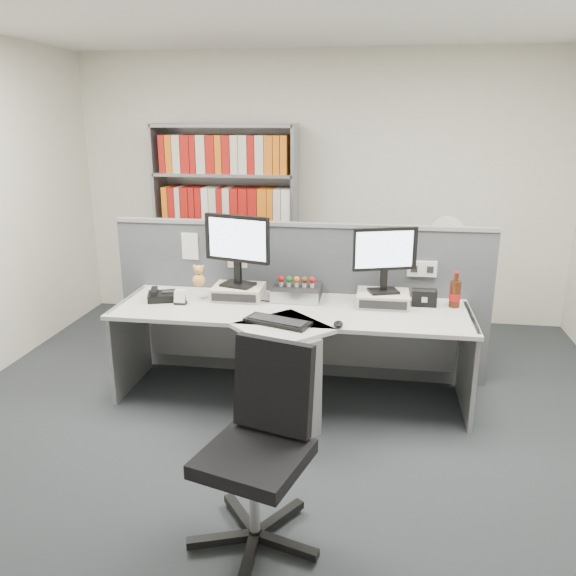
% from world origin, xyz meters
% --- Properties ---
extents(ground, '(5.50, 5.50, 0.00)m').
position_xyz_m(ground, '(0.00, 0.00, 0.00)').
color(ground, '#32373B').
rests_on(ground, ground).
extents(room_shell, '(5.04, 5.54, 2.72)m').
position_xyz_m(room_shell, '(0.00, 0.00, 1.79)').
color(room_shell, silver).
rests_on(room_shell, ground).
extents(partition, '(3.00, 0.08, 1.27)m').
position_xyz_m(partition, '(0.00, 1.25, 0.65)').
color(partition, '#4F5259').
rests_on(partition, ground).
extents(desk, '(2.60, 1.20, 0.72)m').
position_xyz_m(desk, '(0.00, 0.60, 0.46)').
color(desk, beige).
rests_on(desk, ground).
extents(monitor_riser_left, '(0.38, 0.31, 0.10)m').
position_xyz_m(monitor_riser_left, '(-0.44, 0.98, 0.77)').
color(monitor_riser_left, beige).
rests_on(monitor_riser_left, desk).
extents(monitor_riser_right, '(0.38, 0.31, 0.10)m').
position_xyz_m(monitor_riser_right, '(0.66, 0.98, 0.77)').
color(monitor_riser_right, beige).
rests_on(monitor_riser_right, desk).
extents(monitor_left, '(0.52, 0.23, 0.55)m').
position_xyz_m(monitor_left, '(-0.44, 0.98, 1.15)').
color(monitor_left, black).
rests_on(monitor_left, monitor_riser_left).
extents(monitor_right, '(0.46, 0.21, 0.48)m').
position_xyz_m(monitor_right, '(0.66, 0.98, 1.11)').
color(monitor_right, black).
rests_on(monitor_right, monitor_riser_right).
extents(desktop_pc, '(0.37, 0.33, 0.10)m').
position_xyz_m(desktop_pc, '(0.01, 1.05, 0.77)').
color(desktop_pc, black).
rests_on(desktop_pc, desk).
extents(figurines, '(0.29, 0.05, 0.09)m').
position_xyz_m(figurines, '(0.01, 1.03, 0.87)').
color(figurines, beige).
rests_on(figurines, desktop_pc).
extents(keyboard, '(0.48, 0.31, 0.03)m').
position_xyz_m(keyboard, '(-0.04, 0.47, 0.73)').
color(keyboard, black).
rests_on(keyboard, desk).
extents(mouse, '(0.06, 0.10, 0.04)m').
position_xyz_m(mouse, '(0.37, 0.47, 0.74)').
color(mouse, black).
rests_on(mouse, desk).
extents(desk_phone, '(0.26, 0.25, 0.09)m').
position_xyz_m(desk_phone, '(-1.01, 0.85, 0.75)').
color(desk_phone, black).
rests_on(desk_phone, desk).
extents(desk_calendar, '(0.09, 0.07, 0.11)m').
position_xyz_m(desk_calendar, '(-0.83, 0.77, 0.77)').
color(desk_calendar, black).
rests_on(desk_calendar, desk).
extents(plush_toy, '(0.10, 0.10, 0.17)m').
position_xyz_m(plush_toy, '(-0.73, 0.92, 0.89)').
color(plush_toy, gold).
rests_on(plush_toy, monitor_riser_left).
extents(speaker, '(0.18, 0.10, 0.12)m').
position_xyz_m(speaker, '(0.96, 1.02, 0.78)').
color(speaker, black).
rests_on(speaker, desk).
extents(cola_bottle, '(0.08, 0.08, 0.27)m').
position_xyz_m(cola_bottle, '(1.18, 1.02, 0.82)').
color(cola_bottle, '#3F190A').
rests_on(cola_bottle, desk).
extents(shelving_unit, '(1.41, 0.40, 2.00)m').
position_xyz_m(shelving_unit, '(-0.90, 2.44, 0.98)').
color(shelving_unit, gray).
rests_on(shelving_unit, ground).
extents(filing_cabinet, '(0.45, 0.61, 0.70)m').
position_xyz_m(filing_cabinet, '(1.20, 1.99, 0.35)').
color(filing_cabinet, gray).
rests_on(filing_cabinet, ground).
extents(desk_fan, '(0.31, 0.19, 0.53)m').
position_xyz_m(desk_fan, '(1.20, 1.99, 1.03)').
color(desk_fan, white).
rests_on(desk_fan, filing_cabinet).
extents(office_chair, '(0.67, 0.66, 1.00)m').
position_xyz_m(office_chair, '(0.08, -0.70, 0.54)').
color(office_chair, silver).
rests_on(office_chair, ground).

